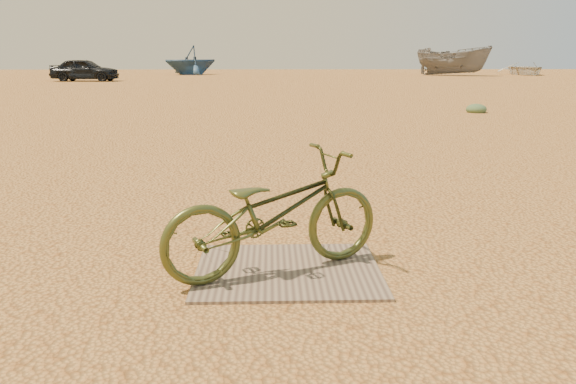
{
  "coord_description": "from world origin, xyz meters",
  "views": [
    {
      "loc": [
        0.48,
        -3.3,
        1.53
      ],
      "look_at": [
        0.6,
        0.53,
        0.6
      ],
      "focal_mm": 35.0,
      "sensor_mm": 36.0,
      "label": 1
    }
  ],
  "objects_px": {
    "boat_far_right": "(525,68)",
    "boat_far_left": "(191,60)",
    "bicycle": "(275,213)",
    "car": "(85,70)",
    "plywood_board": "(288,270)",
    "boat_mid_right": "(453,61)"
  },
  "relations": [
    {
      "from": "boat_far_right",
      "to": "boat_far_left",
      "type": "bearing_deg",
      "value": -176.47
    },
    {
      "from": "bicycle",
      "to": "car",
      "type": "height_order",
      "value": "car"
    },
    {
      "from": "plywood_board",
      "to": "car",
      "type": "distance_m",
      "value": 33.14
    },
    {
      "from": "bicycle",
      "to": "boat_mid_right",
      "type": "height_order",
      "value": "boat_mid_right"
    },
    {
      "from": "car",
      "to": "boat_far_left",
      "type": "distance_m",
      "value": 12.46
    },
    {
      "from": "bicycle",
      "to": "boat_mid_right",
      "type": "xyz_separation_m",
      "value": [
        13.98,
        39.91,
        0.65
      ]
    },
    {
      "from": "bicycle",
      "to": "boat_far_right",
      "type": "height_order",
      "value": "boat_far_right"
    },
    {
      "from": "bicycle",
      "to": "boat_far_left",
      "type": "relative_size",
      "value": 0.38
    },
    {
      "from": "plywood_board",
      "to": "boat_far_left",
      "type": "relative_size",
      "value": 0.3
    },
    {
      "from": "bicycle",
      "to": "boat_far_left",
      "type": "xyz_separation_m",
      "value": [
        -6.42,
        42.67,
        0.7
      ]
    },
    {
      "from": "car",
      "to": "boat_mid_right",
      "type": "bearing_deg",
      "value": -66.92
    },
    {
      "from": "plywood_board",
      "to": "boat_mid_right",
      "type": "xyz_separation_m",
      "value": [
        13.89,
        39.87,
        1.1
      ]
    },
    {
      "from": "plywood_board",
      "to": "boat_far_right",
      "type": "bearing_deg",
      "value": 63.93
    },
    {
      "from": "car",
      "to": "bicycle",
      "type": "bearing_deg",
      "value": -156.23
    },
    {
      "from": "plywood_board",
      "to": "boat_far_left",
      "type": "distance_m",
      "value": 43.14
    },
    {
      "from": "car",
      "to": "boat_far_left",
      "type": "relative_size",
      "value": 0.9
    },
    {
      "from": "bicycle",
      "to": "boat_mid_right",
      "type": "distance_m",
      "value": 42.29
    },
    {
      "from": "boat_far_left",
      "to": "plywood_board",
      "type": "bearing_deg",
      "value": -26.29
    },
    {
      "from": "plywood_board",
      "to": "boat_far_right",
      "type": "height_order",
      "value": "boat_far_right"
    },
    {
      "from": "car",
      "to": "boat_far_left",
      "type": "height_order",
      "value": "boat_far_left"
    },
    {
      "from": "car",
      "to": "boat_mid_right",
      "type": "height_order",
      "value": "boat_mid_right"
    },
    {
      "from": "plywood_board",
      "to": "boat_far_left",
      "type": "xyz_separation_m",
      "value": [
        -6.52,
        42.63,
        1.14
      ]
    }
  ]
}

